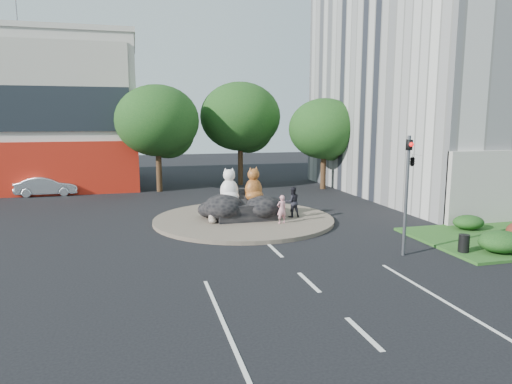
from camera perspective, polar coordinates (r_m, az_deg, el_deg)
ground at (r=16.38m, az=6.62°, el=-11.15°), size 120.00×120.00×0.00m
roundabout_island at (r=25.56m, az=-1.55°, el=-3.44°), size 10.00×10.00×0.20m
rock_plinth at (r=25.44m, az=-1.55°, el=-2.23°), size 3.20×2.60×0.90m
tree_left at (r=36.40m, az=-12.11°, el=8.29°), size 6.46×6.46×8.27m
tree_mid at (r=39.34m, az=-1.91°, el=8.98°), size 6.84×6.84×8.76m
tree_right at (r=37.40m, az=8.57°, el=7.46°), size 5.70×5.70×7.30m
hedge_near_green at (r=21.79m, az=28.36°, el=-5.50°), size 2.00×1.60×0.90m
hedge_back_green at (r=25.55m, az=25.02°, el=-3.44°), size 1.60×1.28×0.72m
traffic_light at (r=19.63m, az=18.66°, el=2.68°), size 0.44×1.24×5.00m
street_lamp at (r=28.98m, az=25.08°, el=6.09°), size 2.34×0.22×8.06m
cat_white at (r=25.10m, az=-3.37°, el=0.87°), size 1.30×1.17×1.93m
cat_tabby at (r=25.36m, az=-0.32°, el=0.99°), size 1.42×1.32×1.94m
kitten_calico at (r=24.22m, az=-5.50°, el=-2.98°), size 0.48×0.42×0.80m
kitten_white at (r=24.86m, az=2.25°, el=-2.50°), size 0.71×0.72×0.91m
pedestrian_pink at (r=24.08m, az=3.22°, el=-2.17°), size 0.61×0.47×1.50m
pedestrian_dark at (r=25.62m, az=4.57°, el=-1.25°), size 0.87×0.70×1.72m
parked_car at (r=37.32m, az=-24.65°, el=0.69°), size 4.36×1.54×1.43m
litter_bin at (r=21.16m, az=24.54°, el=-5.85°), size 0.56×0.56×0.75m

